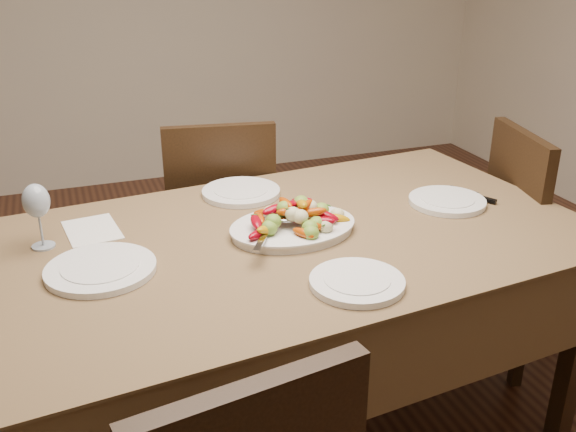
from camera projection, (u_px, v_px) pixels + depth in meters
The scene contains 13 objects.
dining_table at pixel (288, 341), 2.07m from camera, with size 1.84×1.04×0.76m, color brown.
chair_far at pixel (219, 223), 2.70m from camera, with size 0.42×0.42×0.95m, color black, non-canonical shape.
chair_right at pixel (554, 250), 2.47m from camera, with size 0.42×0.42×0.95m, color black, non-canonical shape.
serving_platter at pixel (293, 229), 1.93m from camera, with size 0.38×0.28×0.02m, color white.
roasted_vegetables at pixel (293, 212), 1.91m from camera, with size 0.31×0.21×0.09m, color maroon, non-canonical shape.
serving_spoon at pixel (279, 226), 1.86m from camera, with size 0.28×0.06×0.03m, color #9EA0A8, non-canonical shape.
plate_left at pixel (101, 269), 1.71m from camera, with size 0.29×0.29×0.02m, color white.
plate_right at pixel (447, 201), 2.15m from camera, with size 0.25×0.25×0.02m, color white.
plate_far at pixel (241, 192), 2.22m from camera, with size 0.27×0.27×0.02m, color white.
plate_near at pixel (357, 282), 1.64m from camera, with size 0.25×0.25×0.02m, color white.
wine_glass at pixel (38, 214), 1.81m from camera, with size 0.08×0.08×0.20m, color #8C99A5, non-canonical shape.
menu_card at pixel (92, 230), 1.95m from camera, with size 0.15×0.21×0.00m, color silver.
table_knife at pixel (474, 195), 2.21m from camera, with size 0.02×0.20×0.01m, color #9EA0A8, non-canonical shape.
Camera 1 is at (-0.56, -1.39, 1.57)m, focal length 40.00 mm.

